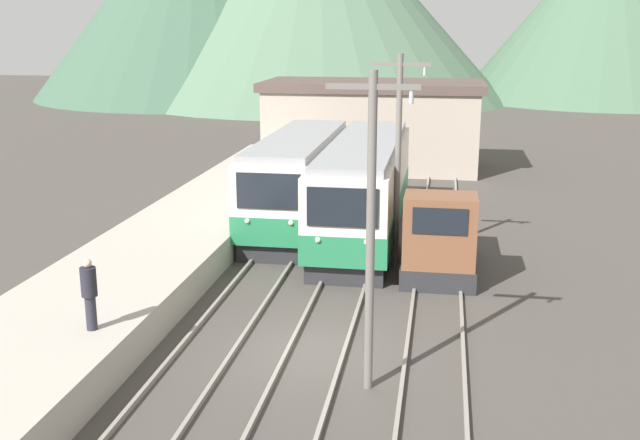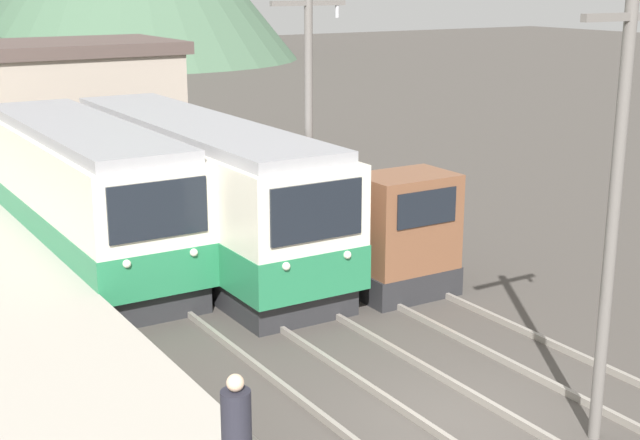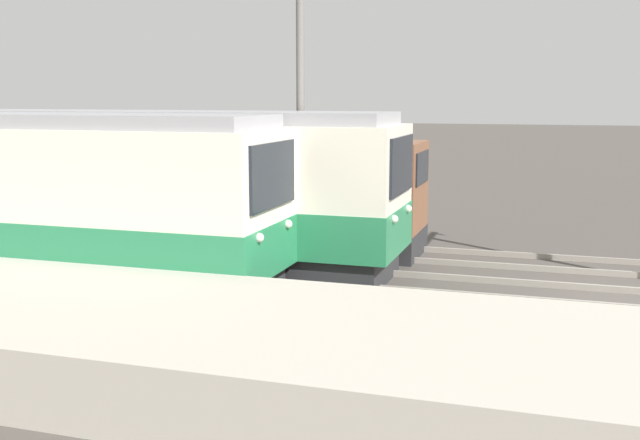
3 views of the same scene
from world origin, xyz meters
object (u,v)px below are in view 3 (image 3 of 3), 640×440
(commuter_train_left, at_px, (37,210))
(catenary_mast_mid, at_px, (301,105))
(shunting_locomotive, at_px, (339,208))
(commuter_train_center, at_px, (145,195))

(commuter_train_left, bearing_deg, catenary_mast_mid, -46.26)
(shunting_locomotive, height_order, catenary_mast_mid, catenary_mast_mid)
(catenary_mast_mid, bearing_deg, commuter_train_center, 113.13)
(commuter_train_center, relative_size, shunting_locomotive, 2.56)
(commuter_train_left, bearing_deg, commuter_train_center, -19.16)
(commuter_train_left, xyz_separation_m, commuter_train_center, (2.80, -0.97, 0.00))
(commuter_train_center, distance_m, shunting_locomotive, 5.10)
(shunting_locomotive, relative_size, catenary_mast_mid, 0.69)
(commuter_train_center, bearing_deg, catenary_mast_mid, -66.87)
(commuter_train_center, height_order, shunting_locomotive, commuter_train_center)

